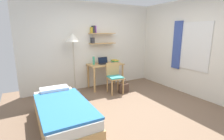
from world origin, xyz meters
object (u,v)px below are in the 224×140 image
bed (63,114)px  standing_lamp (73,41)px  desk_chair (114,76)px  handbag (124,88)px  book_stack (115,61)px  desk (105,68)px  laptop (103,62)px  water_bottle (94,61)px

bed → standing_lamp: (0.72, 1.63, 1.26)m
desk_chair → handbag: 0.44m
standing_lamp → book_stack: (1.33, 0.01, -0.68)m
desk → handbag: (0.25, -0.67, -0.48)m
handbag → bed: bearing=-154.3°
standing_lamp → laptop: bearing=2.1°
desk_chair → standing_lamp: (-1.00, 0.53, 1.01)m
standing_lamp → laptop: (0.94, 0.03, -0.68)m
desk → water_bottle: water_bottle is taller
desk_chair → standing_lamp: standing_lamp is taller
desk → book_stack: (0.35, 0.02, 0.19)m
desk → desk_chair: 0.54m
laptop → bed: bearing=-135.0°
desk_chair → bed: bearing=-147.7°
desk_chair → water_bottle: bearing=123.8°
desk_chair → laptop: 0.66m
desk → laptop: bearing=131.6°
laptop → handbag: size_ratio=0.79×
desk_chair → handbag: desk_chair is taller
desk_chair → handbag: bearing=-34.8°
standing_lamp → handbag: size_ratio=4.15×
desk → desk_chair: (0.03, -0.52, -0.14)m
bed → standing_lamp: 2.18m
standing_lamp → book_stack: 1.50m
standing_lamp → desk: bearing=-0.7°
laptop → book_stack: bearing=-3.4°
water_bottle → desk_chair: bearing=-56.2°
desk → standing_lamp: 1.31m
laptop → handbag: bearing=-68.0°
desk_chair → laptop: (-0.07, 0.57, 0.33)m
standing_lamp → water_bottle: 0.87m
desk → water_bottle: bearing=170.9°
desk_chair → standing_lamp: size_ratio=0.51×
bed → desk_chair: desk_chair is taller
bed → laptop: laptop is taller
standing_lamp → handbag: standing_lamp is taller
book_stack → desk: bearing=-176.3°
laptop → book_stack: laptop is taller
desk → standing_lamp: standing_lamp is taller
bed → standing_lamp: size_ratio=1.11×
laptop → water_bottle: size_ratio=1.34×
laptop → water_bottle: 0.33m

